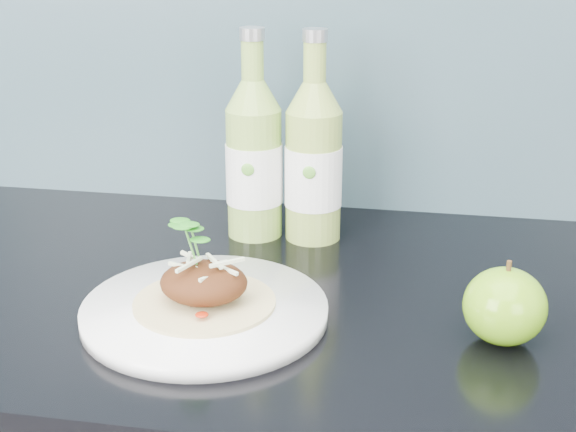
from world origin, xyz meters
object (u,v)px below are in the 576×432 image
dinner_plate (205,311)px  cider_bottle_left (254,160)px  cider_bottle_right (314,162)px  green_apple (505,306)px

dinner_plate → cider_bottle_left: 0.27m
cider_bottle_right → green_apple: bearing=-42.5°
green_apple → cider_bottle_right: 0.34m
green_apple → cider_bottle_left: bearing=141.9°
dinner_plate → cider_bottle_left: bearing=89.9°
dinner_plate → cider_bottle_left: (0.00, 0.25, 0.10)m
dinner_plate → cider_bottle_right: (0.08, 0.25, 0.10)m
cider_bottle_left → dinner_plate: bearing=-71.7°
cider_bottle_left → cider_bottle_right: same height
green_apple → dinner_plate: bearing=-179.2°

